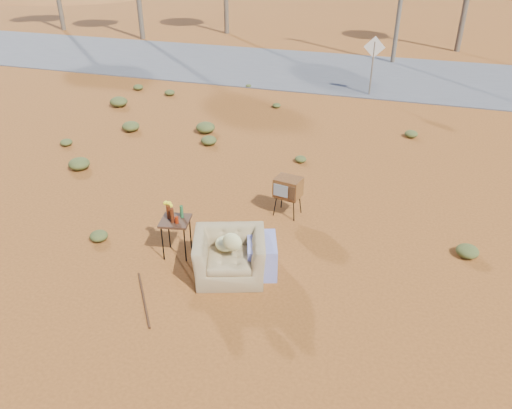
% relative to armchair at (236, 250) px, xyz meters
% --- Properties ---
extents(ground, '(140.00, 140.00, 0.00)m').
position_rel_armchair_xyz_m(ground, '(-0.33, 0.08, -0.52)').
color(ground, brown).
rests_on(ground, ground).
extents(highway, '(140.00, 7.00, 0.04)m').
position_rel_armchair_xyz_m(highway, '(-0.33, 15.08, -0.50)').
color(highway, '#565659').
rests_on(highway, ground).
extents(armchair, '(1.66, 1.39, 1.12)m').
position_rel_armchair_xyz_m(armchair, '(0.00, 0.00, 0.00)').
color(armchair, '#8E764D').
rests_on(armchair, ground).
extents(tv_unit, '(0.63, 0.55, 0.90)m').
position_rel_armchair_xyz_m(tv_unit, '(0.38, 2.42, 0.15)').
color(tv_unit, black).
rests_on(tv_unit, ground).
extents(side_table, '(0.64, 0.64, 1.10)m').
position_rel_armchair_xyz_m(side_table, '(-1.36, 0.28, 0.29)').
color(side_table, '#3C2115').
rests_on(side_table, ground).
extents(rusty_bar, '(0.92, 1.27, 0.04)m').
position_rel_armchair_xyz_m(rusty_bar, '(-1.30, -1.20, -0.50)').
color(rusty_bar, '#482513').
rests_on(rusty_bar, ground).
extents(road_sign, '(0.78, 0.06, 2.19)m').
position_rel_armchair_xyz_m(road_sign, '(1.17, 12.08, 0.98)').
color(road_sign, brown).
rests_on(road_sign, ground).
extents(scrub_patch, '(17.49, 8.07, 0.33)m').
position_rel_armchair_xyz_m(scrub_patch, '(-1.15, 4.49, -0.38)').
color(scrub_patch, '#484F22').
rests_on(scrub_patch, ground).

